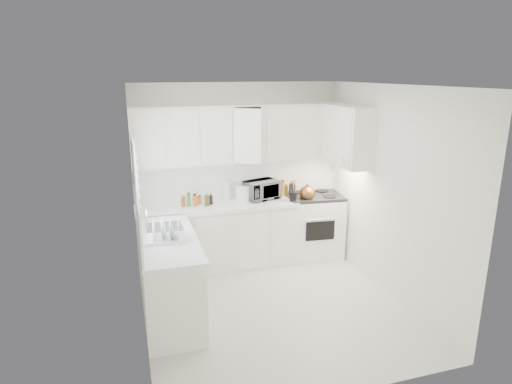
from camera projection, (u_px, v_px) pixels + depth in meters
name	position (u px, v px, depth m)	size (l,w,h in m)	color
floor	(273.00, 306.00, 5.30)	(3.20, 3.20, 0.00)	silver
ceiling	(275.00, 85.00, 4.61)	(3.20, 3.20, 0.00)	white
wall_back	(238.00, 173.00, 6.43)	(3.00, 3.00, 0.00)	white
wall_front	(340.00, 260.00, 3.48)	(3.00, 3.00, 0.00)	white
wall_left	(137.00, 216.00, 4.53)	(3.20, 3.20, 0.00)	white
wall_right	(389.00, 193.00, 5.38)	(3.20, 3.20, 0.00)	white
window_blinds	(136.00, 184.00, 4.79)	(0.06, 0.96, 1.06)	white
lower_cabinets_back	(218.00, 237.00, 6.27)	(2.22, 0.60, 0.90)	white
lower_cabinets_left	(169.00, 278.00, 5.03)	(0.60, 1.60, 0.90)	white
countertop_back	(217.00, 206.00, 6.13)	(2.24, 0.64, 0.05)	white
countertop_left	(167.00, 240.00, 4.90)	(0.64, 1.62, 0.05)	white
backsplash_back	(238.00, 178.00, 6.44)	(2.98, 0.02, 0.55)	white
backsplash_left	(138.00, 217.00, 4.74)	(0.02, 1.60, 0.55)	white
upper_cabinets_back	(241.00, 162.00, 6.22)	(3.00, 0.33, 0.80)	white
upper_cabinets_right	(346.00, 165.00, 6.03)	(0.33, 0.90, 0.80)	white
sink	(164.00, 218.00, 5.19)	(0.42, 0.38, 0.30)	gray
stove	(313.00, 217.00, 6.63)	(0.80, 0.66, 1.24)	white
tea_kettle	(307.00, 192.00, 6.31)	(0.27, 0.23, 0.25)	brown
frying_pan	(320.00, 191.00, 6.73)	(0.25, 0.42, 0.04)	black
microwave	(262.00, 188.00, 6.34)	(0.49, 0.27, 0.33)	gray
rice_cooker	(244.00, 191.00, 6.31)	(0.27, 0.27, 0.27)	white
paper_towel	(227.00, 190.00, 6.36)	(0.12, 0.12, 0.27)	white
utensil_crock	(293.00, 190.00, 6.22)	(0.11, 0.11, 0.32)	black
dish_rack	(165.00, 230.00, 4.78)	(0.44, 0.33, 0.24)	white
spice_left_0	(183.00, 200.00, 6.10)	(0.06, 0.06, 0.13)	brown
spice_left_1	(189.00, 201.00, 6.04)	(0.06, 0.06, 0.13)	#337A28
spice_left_2	(193.00, 199.00, 6.14)	(0.06, 0.06, 0.13)	#D85B1C
spice_left_3	(200.00, 200.00, 6.08)	(0.06, 0.06, 0.13)	gold
spice_left_4	(204.00, 198.00, 6.18)	(0.06, 0.06, 0.13)	#4F3D16
spice_left_5	(210.00, 199.00, 6.12)	(0.06, 0.06, 0.13)	black
sauce_right_0	(278.00, 189.00, 6.53)	(0.06, 0.06, 0.19)	#D85B1C
sauce_right_1	(283.00, 190.00, 6.49)	(0.06, 0.06, 0.19)	gold
sauce_right_2	(285.00, 189.00, 6.56)	(0.06, 0.06, 0.19)	#4F3D16
sauce_right_3	(290.00, 189.00, 6.52)	(0.06, 0.06, 0.19)	black
sauce_right_4	(292.00, 188.00, 6.59)	(0.06, 0.06, 0.19)	brown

